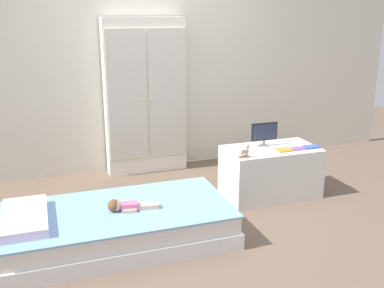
{
  "coord_description": "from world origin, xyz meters",
  "views": [
    {
      "loc": [
        -1.08,
        -3.29,
        1.75
      ],
      "look_at": [
        0.19,
        0.4,
        0.58
      ],
      "focal_mm": 41.67,
      "sensor_mm": 36.0,
      "label": 1
    }
  ],
  "objects_px": {
    "rocking_horse_toy": "(245,151)",
    "wardrobe": "(145,97)",
    "book_orange": "(284,150)",
    "book_blue": "(312,147)",
    "tv_monitor": "(264,133)",
    "book_purple": "(298,148)",
    "doll": "(124,206)",
    "bed": "(119,226)",
    "tv_stand": "(270,172)"
  },
  "relations": [
    {
      "from": "rocking_horse_toy",
      "to": "wardrobe",
      "type": "bearing_deg",
      "value": 116.13
    },
    {
      "from": "book_orange",
      "to": "book_blue",
      "type": "xyz_separation_m",
      "value": [
        0.3,
        0.0,
        0.0
      ]
    },
    {
      "from": "tv_monitor",
      "to": "rocking_horse_toy",
      "type": "bearing_deg",
      "value": -141.29
    },
    {
      "from": "wardrobe",
      "to": "book_purple",
      "type": "distance_m",
      "value": 1.73
    },
    {
      "from": "rocking_horse_toy",
      "to": "book_orange",
      "type": "height_order",
      "value": "rocking_horse_toy"
    },
    {
      "from": "doll",
      "to": "book_purple",
      "type": "relative_size",
      "value": 2.93
    },
    {
      "from": "bed",
      "to": "rocking_horse_toy",
      "type": "height_order",
      "value": "rocking_horse_toy"
    },
    {
      "from": "bed",
      "to": "tv_monitor",
      "type": "distance_m",
      "value": 1.69
    },
    {
      "from": "book_orange",
      "to": "book_blue",
      "type": "bearing_deg",
      "value": 0.0
    },
    {
      "from": "wardrobe",
      "to": "book_purple",
      "type": "xyz_separation_m",
      "value": [
        1.2,
        -1.2,
        -0.36
      ]
    },
    {
      "from": "wardrobe",
      "to": "book_blue",
      "type": "xyz_separation_m",
      "value": [
        1.35,
        -1.2,
        -0.36
      ]
    },
    {
      "from": "wardrobe",
      "to": "tv_monitor",
      "type": "xyz_separation_m",
      "value": [
        0.94,
        -1.0,
        -0.23
      ]
    },
    {
      "from": "tv_monitor",
      "to": "book_orange",
      "type": "xyz_separation_m",
      "value": [
        0.11,
        -0.2,
        -0.13
      ]
    },
    {
      "from": "bed",
      "to": "tv_stand",
      "type": "xyz_separation_m",
      "value": [
        1.57,
        0.45,
        0.1
      ]
    },
    {
      "from": "wardrobe",
      "to": "book_orange",
      "type": "height_order",
      "value": "wardrobe"
    },
    {
      "from": "bed",
      "to": "wardrobe",
      "type": "xyz_separation_m",
      "value": [
        0.59,
        1.54,
        0.71
      ]
    },
    {
      "from": "tv_stand",
      "to": "tv_monitor",
      "type": "bearing_deg",
      "value": 115.12
    },
    {
      "from": "tv_stand",
      "to": "book_orange",
      "type": "relative_size",
      "value": 6.23
    },
    {
      "from": "doll",
      "to": "book_blue",
      "type": "bearing_deg",
      "value": 11.24
    },
    {
      "from": "book_purple",
      "to": "wardrobe",
      "type": "bearing_deg",
      "value": 135.1
    },
    {
      "from": "doll",
      "to": "rocking_horse_toy",
      "type": "bearing_deg",
      "value": 15.26
    },
    {
      "from": "rocking_horse_toy",
      "to": "book_orange",
      "type": "bearing_deg",
      "value": 7.77
    },
    {
      "from": "bed",
      "to": "tv_stand",
      "type": "distance_m",
      "value": 1.64
    },
    {
      "from": "tv_stand",
      "to": "tv_monitor",
      "type": "xyz_separation_m",
      "value": [
        -0.04,
        0.09,
        0.38
      ]
    },
    {
      "from": "tv_stand",
      "to": "tv_monitor",
      "type": "height_order",
      "value": "tv_monitor"
    },
    {
      "from": "book_orange",
      "to": "book_purple",
      "type": "distance_m",
      "value": 0.16
    },
    {
      "from": "bed",
      "to": "rocking_horse_toy",
      "type": "relative_size",
      "value": 14.58
    },
    {
      "from": "doll",
      "to": "rocking_horse_toy",
      "type": "height_order",
      "value": "rocking_horse_toy"
    },
    {
      "from": "bed",
      "to": "book_purple",
      "type": "height_order",
      "value": "book_purple"
    },
    {
      "from": "doll",
      "to": "tv_stand",
      "type": "relative_size",
      "value": 0.44
    },
    {
      "from": "doll",
      "to": "book_blue",
      "type": "distance_m",
      "value": 1.95
    },
    {
      "from": "wardrobe",
      "to": "book_orange",
      "type": "bearing_deg",
      "value": -48.88
    },
    {
      "from": "book_purple",
      "to": "bed",
      "type": "bearing_deg",
      "value": -169.34
    },
    {
      "from": "doll",
      "to": "tv_stand",
      "type": "bearing_deg",
      "value": 17.78
    },
    {
      "from": "wardrobe",
      "to": "tv_stand",
      "type": "bearing_deg",
      "value": -47.95
    },
    {
      "from": "tv_stand",
      "to": "bed",
      "type": "bearing_deg",
      "value": -163.98
    },
    {
      "from": "tv_stand",
      "to": "tv_monitor",
      "type": "relative_size",
      "value": 3.36
    },
    {
      "from": "doll",
      "to": "tv_monitor",
      "type": "height_order",
      "value": "tv_monitor"
    },
    {
      "from": "wardrobe",
      "to": "rocking_horse_toy",
      "type": "xyz_separation_m",
      "value": [
        0.62,
        -1.26,
        -0.31
      ]
    },
    {
      "from": "doll",
      "to": "book_purple",
      "type": "xyz_separation_m",
      "value": [
        1.76,
        0.38,
        0.17
      ]
    },
    {
      "from": "tv_monitor",
      "to": "doll",
      "type": "bearing_deg",
      "value": -158.85
    },
    {
      "from": "tv_stand",
      "to": "book_purple",
      "type": "xyz_separation_m",
      "value": [
        0.22,
        -0.11,
        0.25
      ]
    },
    {
      "from": "tv_monitor",
      "to": "book_blue",
      "type": "relative_size",
      "value": 1.83
    },
    {
      "from": "bed",
      "to": "book_blue",
      "type": "height_order",
      "value": "book_blue"
    },
    {
      "from": "doll",
      "to": "wardrobe",
      "type": "distance_m",
      "value": 1.75
    },
    {
      "from": "tv_monitor",
      "to": "book_blue",
      "type": "bearing_deg",
      "value": -25.9
    },
    {
      "from": "rocking_horse_toy",
      "to": "book_purple",
      "type": "xyz_separation_m",
      "value": [
        0.59,
        0.06,
        -0.05
      ]
    },
    {
      "from": "tv_stand",
      "to": "book_blue",
      "type": "distance_m",
      "value": 0.46
    },
    {
      "from": "bed",
      "to": "doll",
      "type": "xyz_separation_m",
      "value": [
        0.04,
        -0.04,
        0.18
      ]
    },
    {
      "from": "book_purple",
      "to": "tv_monitor",
      "type": "bearing_deg",
      "value": 143.0
    }
  ]
}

